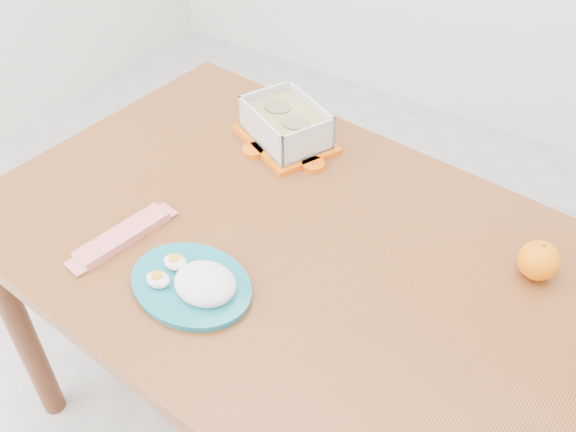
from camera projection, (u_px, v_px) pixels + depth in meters
The scene contains 6 objects.
ground at pixel (276, 419), 1.83m from camera, with size 3.50×3.50×0.00m, color #B7B7B2.
dining_table at pixel (288, 269), 1.36m from camera, with size 1.34×0.96×0.75m.
food_container at pixel (286, 125), 1.51m from camera, with size 0.28×0.25×0.10m.
orange_fruit at pixel (539, 261), 1.20m from camera, with size 0.08×0.08×0.08m, color orange.
rice_plate at pixel (195, 282), 1.18m from camera, with size 0.25×0.25×0.07m.
candy_bar at pixel (123, 236), 1.29m from camera, with size 0.20×0.05×0.02m, color red.
Camera 1 is at (0.55, -0.79, 1.66)m, focal length 40.00 mm.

